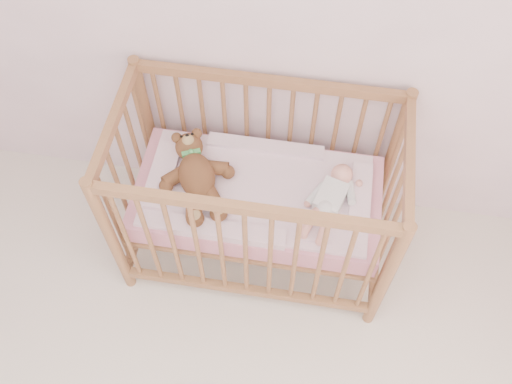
# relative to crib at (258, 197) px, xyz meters

# --- Properties ---
(wall_back) EXTENTS (4.00, 0.02, 2.70)m
(wall_back) POSITION_rel_crib_xyz_m (-0.12, 0.40, 0.85)
(wall_back) COLOR white
(wall_back) RESTS_ON floor
(crib) EXTENTS (1.36, 0.76, 1.00)m
(crib) POSITION_rel_crib_xyz_m (0.00, 0.00, 0.00)
(crib) COLOR #A46B45
(crib) RESTS_ON floor
(mattress) EXTENTS (1.22, 0.62, 0.13)m
(mattress) POSITION_rel_crib_xyz_m (0.00, 0.00, -0.01)
(mattress) COLOR pink
(mattress) RESTS_ON crib
(blanket) EXTENTS (1.10, 0.58, 0.06)m
(blanket) POSITION_rel_crib_xyz_m (0.00, 0.00, 0.06)
(blanket) COLOR #ECA2BD
(blanket) RESTS_ON mattress
(baby) EXTENTS (0.36, 0.52, 0.11)m
(baby) POSITION_rel_crib_xyz_m (0.36, -0.02, 0.14)
(baby) COLOR white
(baby) RESTS_ON blanket
(teddy_bear) EXTENTS (0.58, 0.66, 0.15)m
(teddy_bear) POSITION_rel_crib_xyz_m (-0.29, -0.02, 0.15)
(teddy_bear) COLOR brown
(teddy_bear) RESTS_ON blanket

